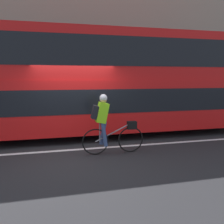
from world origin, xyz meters
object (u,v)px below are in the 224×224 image
object	(u,v)px
bus	(114,80)
trash_bin	(184,105)
cyclist_on_bike	(107,123)
street_sign_post	(82,88)

from	to	relation	value
bus	trash_bin	distance (m)	6.16
cyclist_on_bike	trash_bin	size ratio (longest dim) A/B	2.09
trash_bin	street_sign_post	xyz separation A→B (m)	(-5.88, -0.01, 1.05)
cyclist_on_bike	trash_bin	world-z (taller)	cyclist_on_bike
cyclist_on_bike	street_sign_post	xyz separation A→B (m)	(-0.17, 5.54, 0.69)
bus	trash_bin	size ratio (longest dim) A/B	12.58
bus	cyclist_on_bike	bearing A→B (deg)	-107.78
trash_bin	cyclist_on_bike	bearing A→B (deg)	-135.85
cyclist_on_bike	street_sign_post	world-z (taller)	street_sign_post
cyclist_on_bike	trash_bin	xyz separation A→B (m)	(5.71, 5.55, -0.36)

